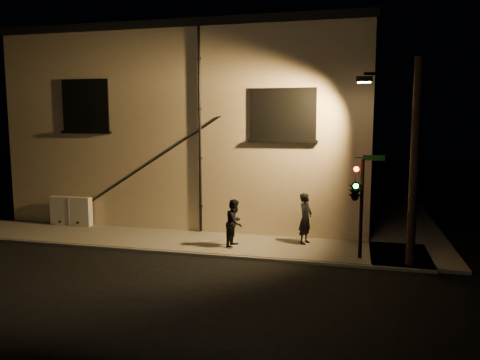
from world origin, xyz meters
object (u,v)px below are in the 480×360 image
(utility_cabinet, at_px, (71,211))
(streetlamp_pole, at_px, (411,157))
(pedestrian_a, at_px, (305,218))
(traffic_signal, at_px, (356,189))
(pedestrian_b, at_px, (235,223))

(utility_cabinet, bearing_deg, streetlamp_pole, -9.42)
(streetlamp_pole, bearing_deg, pedestrian_a, 153.72)
(utility_cabinet, distance_m, streetlamp_pole, 14.34)
(utility_cabinet, distance_m, traffic_signal, 12.51)
(pedestrian_a, xyz_separation_m, streetlamp_pole, (3.46, -1.71, 2.51))
(traffic_signal, distance_m, streetlamp_pole, 2.01)
(utility_cabinet, distance_m, pedestrian_a, 10.43)
(utility_cabinet, relative_size, pedestrian_a, 1.01)
(pedestrian_b, distance_m, traffic_signal, 4.58)
(traffic_signal, bearing_deg, streetlamp_pole, -6.01)
(streetlamp_pole, bearing_deg, utility_cabinet, 170.58)
(traffic_signal, relative_size, streetlamp_pole, 0.52)
(pedestrian_b, bearing_deg, streetlamp_pole, -88.82)
(pedestrian_a, relative_size, streetlamp_pole, 0.29)
(utility_cabinet, relative_size, traffic_signal, 0.55)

